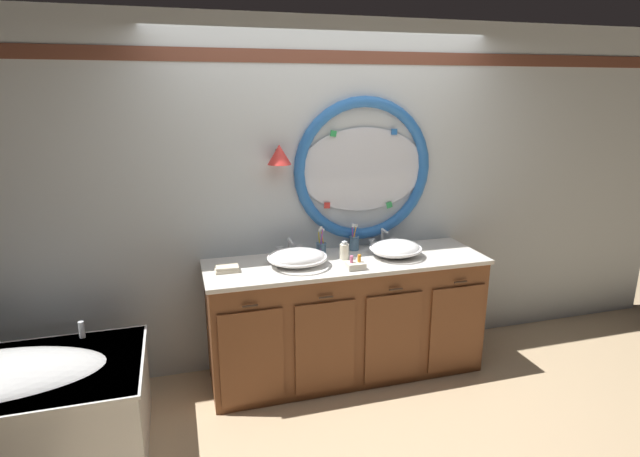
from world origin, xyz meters
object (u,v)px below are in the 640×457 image
sink_basin_left (297,257)px  soap_dispenser (344,251)px  sink_basin_right (396,248)px  folded_hand_towel (227,269)px  toothbrush_holder_right (354,242)px  toiletry_basket (355,265)px  toothbrush_holder_left (321,247)px

sink_basin_left → soap_dispenser: soap_dispenser is taller
sink_basin_left → sink_basin_right: (0.75, 0.00, -0.00)m
sink_basin_right → folded_hand_towel: size_ratio=2.37×
sink_basin_left → folded_hand_towel: bearing=177.1°
soap_dispenser → folded_hand_towel: (-0.84, -0.01, -0.04)m
sink_basin_left → sink_basin_right: bearing=0.0°
toothbrush_holder_right → folded_hand_towel: 1.01m
toothbrush_holder_right → soap_dispenser: size_ratio=1.45×
sink_basin_left → soap_dispenser: (0.36, 0.04, 0.00)m
sink_basin_left → folded_hand_towel: sink_basin_left is taller
toiletry_basket → toothbrush_holder_right: bearing=71.2°
folded_hand_towel → toiletry_basket: bearing=-12.7°
folded_hand_towel → toiletry_basket: toiletry_basket is taller
toiletry_basket → toothbrush_holder_left: bearing=109.5°
sink_basin_left → toiletry_basket: bearing=-24.4°
soap_dispenser → toothbrush_holder_right: bearing=52.9°
sink_basin_right → folded_hand_towel: 1.23m
soap_dispenser → toiletry_basket: (0.01, -0.21, -0.04)m
folded_hand_towel → toiletry_basket: size_ratio=1.32×
toothbrush_holder_right → toiletry_basket: toothbrush_holder_right is taller
toothbrush_holder_left → toothbrush_holder_right: (0.27, 0.02, 0.01)m
toothbrush_holder_left → toiletry_basket: 0.40m
sink_basin_left → toothbrush_holder_left: size_ratio=1.92×
sink_basin_right → toothbrush_holder_right: toothbrush_holder_right is taller
sink_basin_right → toothbrush_holder_left: 0.55m
soap_dispenser → toiletry_basket: size_ratio=1.16×
toothbrush_holder_left → toothbrush_holder_right: bearing=4.5°
sink_basin_left → toiletry_basket: sink_basin_left is taller
soap_dispenser → sink_basin_left: bearing=-173.9°
sink_basin_left → toiletry_basket: (0.37, -0.17, -0.03)m
sink_basin_right → toothbrush_holder_left: toothbrush_holder_left is taller
toothbrush_holder_right → sink_basin_left: bearing=-155.3°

